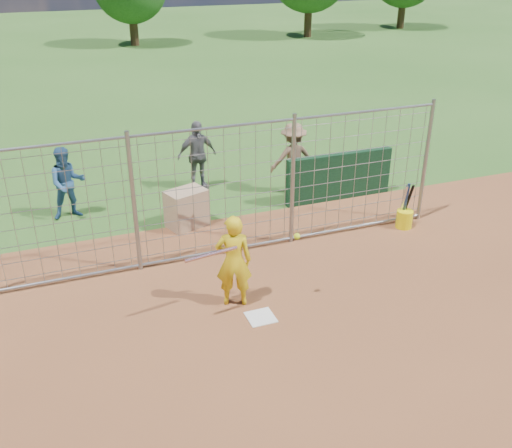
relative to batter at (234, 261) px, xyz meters
name	(u,v)px	position (x,y,z in m)	size (l,w,h in m)	color
ground	(256,311)	(0.25, -0.35, -0.79)	(100.00, 100.00, 0.00)	#2D591E
infield_dirt	(347,448)	(0.25, -3.35, -0.79)	(18.00, 18.00, 0.00)	brown
home_plate	(261,317)	(0.25, -0.55, -0.78)	(0.43, 0.43, 0.02)	silver
dugout_wall	(339,176)	(3.65, 3.25, -0.24)	(2.60, 0.20, 1.10)	#11381E
batter	(234,261)	(0.00, 0.00, 0.00)	(0.58, 0.38, 1.59)	gold
bystander_a	(68,183)	(-2.22, 4.41, -0.01)	(0.76, 0.60, 1.57)	#2A527F
bystander_b	(197,155)	(0.79, 5.02, 0.04)	(0.98, 0.41, 1.67)	#59595E
bystander_c	(293,158)	(2.82, 3.99, 0.05)	(1.09, 0.62, 1.68)	#845F48
equipment_bin	(187,208)	(0.01, 3.08, -0.39)	(0.80, 0.55, 0.80)	tan
equipment_in_play	(233,250)	(-0.10, -0.28, 0.37)	(1.88, 0.20, 0.15)	silver
bucket_with_bats	(404,217)	(4.22, 1.41, -0.55)	(0.34, 0.36, 0.98)	yellow
backstop_fence	(217,194)	(0.25, 1.65, 0.46)	(9.08, 0.08, 2.60)	gray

